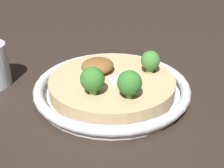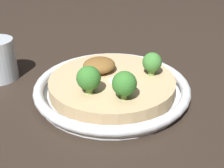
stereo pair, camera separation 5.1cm
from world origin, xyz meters
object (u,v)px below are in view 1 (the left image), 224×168
Objects in this scene: broccoli_back_right at (129,83)px; risotto_bowl at (112,86)px; broccoli_back_left at (150,61)px; broccoli_right at (92,80)px.

risotto_bowl is at bearing -101.85° from broccoli_back_right.
broccoli_back_left is 0.10m from broccoli_back_right.
broccoli_back_left is at bearing 164.21° from risotto_bowl.
broccoli_back_right is at bearing 78.15° from risotto_bowl.
broccoli_back_right reaches higher than broccoli_back_left.
broccoli_right is (0.06, 0.03, 0.04)m from risotto_bowl.
broccoli_back_right is at bearing 135.56° from broccoli_right.
broccoli_back_left is (-0.07, 0.02, 0.04)m from risotto_bowl.
risotto_bowl is 5.96× the size of broccoli_right.
broccoli_back_left is at bearing -148.83° from broccoli_back_right.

